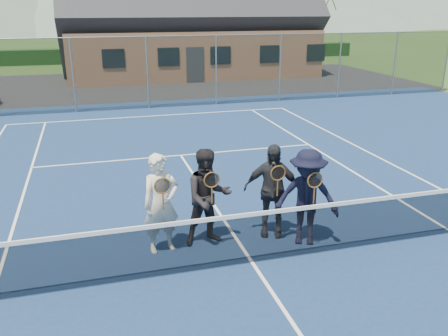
% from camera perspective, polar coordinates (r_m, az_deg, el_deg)
% --- Properties ---
extents(ground, '(220.00, 220.00, 0.00)m').
position_cam_1_polar(ground, '(27.17, -10.79, 9.73)').
color(ground, '#2D4A1A').
rests_on(ground, ground).
extents(court_surface, '(30.00, 30.00, 0.02)m').
position_cam_1_polar(court_surface, '(8.29, 3.41, -11.37)').
color(court_surface, navy).
rests_on(court_surface, ground).
extents(tarmac_carpark, '(40.00, 12.00, 0.01)m').
position_cam_1_polar(tarmac_carpark, '(27.11, -19.32, 9.00)').
color(tarmac_carpark, black).
rests_on(tarmac_carpark, ground).
extents(hedge_row, '(40.00, 1.20, 1.10)m').
position_cam_1_polar(hedge_row, '(38.98, -12.65, 13.13)').
color(hedge_row, black).
rests_on(hedge_row, ground).
extents(court_markings, '(11.03, 23.83, 0.01)m').
position_cam_1_polar(court_markings, '(8.28, 3.41, -11.28)').
color(court_markings, white).
rests_on(court_markings, court_surface).
extents(tennis_net, '(11.68, 0.08, 1.10)m').
position_cam_1_polar(tennis_net, '(8.04, 3.48, -8.11)').
color(tennis_net, slate).
rests_on(tennis_net, ground).
extents(perimeter_fence, '(30.07, 0.07, 3.02)m').
position_cam_1_polar(perimeter_fence, '(20.55, -9.21, 11.25)').
color(perimeter_fence, slate).
rests_on(perimeter_fence, ground).
extents(clubhouse, '(15.60, 8.20, 7.70)m').
position_cam_1_polar(clubhouse, '(31.40, -4.36, 18.51)').
color(clubhouse, '#9E6B4C').
rests_on(clubhouse, ground).
extents(player_a, '(0.73, 0.56, 1.80)m').
position_cam_1_polar(player_a, '(8.36, -7.58, -4.25)').
color(player_a, silver).
rests_on(player_a, court_surface).
extents(player_b, '(0.90, 0.72, 1.80)m').
position_cam_1_polar(player_b, '(8.56, -1.91, -3.53)').
color(player_b, black).
rests_on(player_b, court_surface).
extents(player_c, '(1.14, 0.81, 1.80)m').
position_cam_1_polar(player_c, '(8.92, 5.77, -2.66)').
color(player_c, '#242529').
rests_on(player_c, court_surface).
extents(player_d, '(1.34, 1.09, 1.80)m').
position_cam_1_polar(player_d, '(8.67, 9.93, -3.51)').
color(player_d, black).
rests_on(player_d, court_surface).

